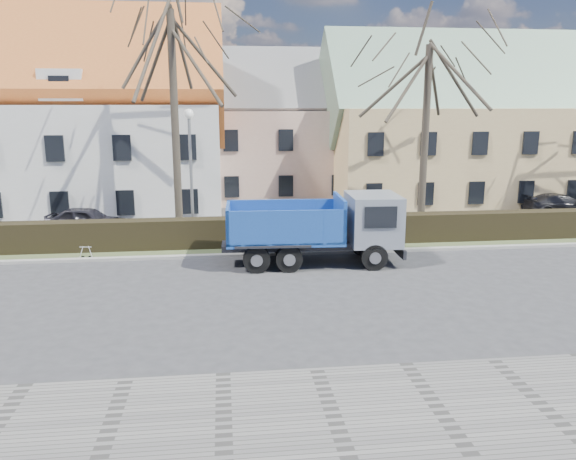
{
  "coord_description": "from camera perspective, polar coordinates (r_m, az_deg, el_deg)",
  "views": [
    {
      "loc": [
        0.09,
        -18.24,
        6.28
      ],
      "look_at": [
        2.52,
        2.32,
        1.6
      ],
      "focal_mm": 35.0,
      "sensor_mm": 36.0,
      "label": 1
    }
  ],
  "objects": [
    {
      "name": "building_yellow",
      "position": [
        38.72,
        17.76,
        9.14
      ],
      "size": [
        18.8,
        10.8,
        8.5
      ],
      "primitive_type": null,
      "color": "tan",
      "rests_on": "ground"
    },
    {
      "name": "sidewalk_near",
      "position": [
        11.57,
        -6.53,
        -20.0
      ],
      "size": [
        80.0,
        5.0,
        0.08
      ],
      "primitive_type": "cube",
      "color": "slate",
      "rests_on": "ground"
    },
    {
      "name": "parked_car_a",
      "position": [
        29.33,
        -19.77,
        0.94
      ],
      "size": [
        4.12,
        2.26,
        1.33
      ],
      "primitive_type": "imported",
      "rotation": [
        0.0,
        0.0,
        1.39
      ],
      "color": "black",
      "rests_on": "ground"
    },
    {
      "name": "curb_far",
      "position": [
        23.68,
        -6.74,
        -2.59
      ],
      "size": [
        80.0,
        0.3,
        0.12
      ],
      "primitive_type": "cube",
      "color": "gray",
      "rests_on": "ground"
    },
    {
      "name": "streetlight",
      "position": [
        25.48,
        -9.8,
        5.3
      ],
      "size": [
        0.48,
        0.48,
        6.13
      ],
      "primitive_type": null,
      "color": "gray",
      "rests_on": "ground"
    },
    {
      "name": "building_pink",
      "position": [
        38.51,
        -0.92,
        9.34
      ],
      "size": [
        10.8,
        8.8,
        8.0
      ],
      "primitive_type": null,
      "color": "#C7A08D",
      "rests_on": "ground"
    },
    {
      "name": "tree_1",
      "position": [
        26.82,
        -11.5,
        12.59
      ],
      "size": [
        9.2,
        9.2,
        12.65
      ],
      "primitive_type": null,
      "color": "#362F25",
      "rests_on": "ground"
    },
    {
      "name": "ground",
      "position": [
        19.29,
        -6.69,
        -6.35
      ],
      "size": [
        120.0,
        120.0,
        0.0
      ],
      "primitive_type": "plane",
      "color": "#333435"
    },
    {
      "name": "dump_truck",
      "position": [
        22.22,
        2.0,
        0.14
      ],
      "size": [
        7.28,
        2.94,
        2.88
      ],
      "primitive_type": null,
      "rotation": [
        0.0,
        0.0,
        -0.04
      ],
      "color": "navy",
      "rests_on": "ground"
    },
    {
      "name": "grass_strip",
      "position": [
        25.23,
        -6.75,
        -1.65
      ],
      "size": [
        80.0,
        3.0,
        0.1
      ],
      "primitive_type": "cube",
      "color": "#42502D",
      "rests_on": "ground"
    },
    {
      "name": "tree_2",
      "position": [
        28.53,
        13.83,
        10.81
      ],
      "size": [
        8.0,
        8.0,
        11.0
      ],
      "primitive_type": null,
      "color": "#362F25",
      "rests_on": "ground"
    },
    {
      "name": "parked_car_b",
      "position": [
        35.77,
        25.97,
        2.34
      ],
      "size": [
        4.33,
        1.92,
        1.23
      ],
      "primitive_type": "imported",
      "rotation": [
        0.0,
        0.0,
        1.53
      ],
      "color": "black",
      "rests_on": "ground"
    },
    {
      "name": "hedge",
      "position": [
        24.89,
        -6.78,
        -0.43
      ],
      "size": [
        60.0,
        0.9,
        1.3
      ],
      "primitive_type": "cube",
      "color": "black",
      "rests_on": "ground"
    },
    {
      "name": "cart_frame",
      "position": [
        24.57,
        -20.27,
        -2.13
      ],
      "size": [
        0.72,
        0.46,
        0.62
      ],
      "primitive_type": null,
      "rotation": [
        0.0,
        0.0,
        -0.11
      ],
      "color": "silver",
      "rests_on": "ground"
    }
  ]
}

